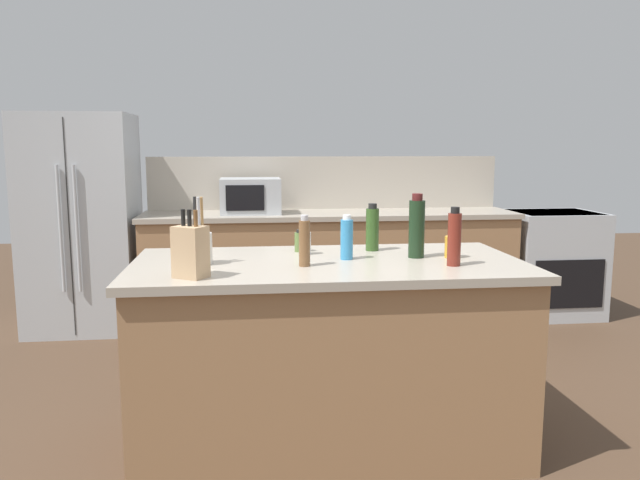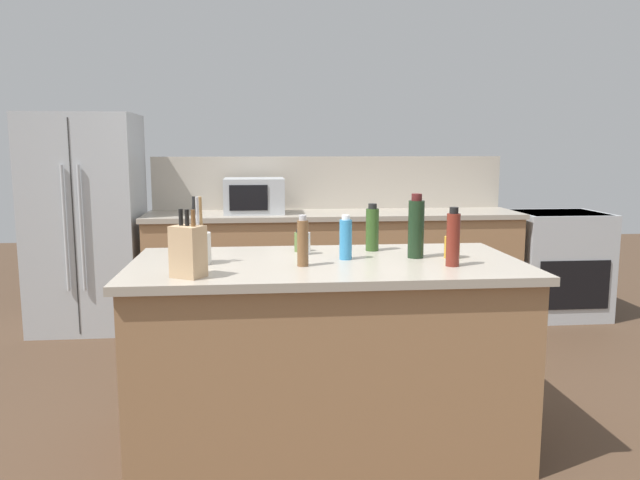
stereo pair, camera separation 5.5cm
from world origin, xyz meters
name	(u,v)px [view 2 (the right image)]	position (x,y,z in m)	size (l,w,h in m)	color
ground_plane	(327,443)	(0.00, 0.00, 0.00)	(14.00, 14.00, 0.00)	#473323
back_counter_run	(334,267)	(0.30, 2.20, 0.47)	(3.12, 0.66, 0.94)	#936B47
wall_backsplash	(330,183)	(0.30, 2.52, 1.17)	(3.08, 0.03, 0.46)	#B2A899
kitchen_island	(327,353)	(0.00, 0.00, 0.47)	(1.89, 0.96, 0.94)	#936B47
refrigerator	(87,222)	(-1.73, 2.25, 0.87)	(0.85, 0.75, 1.75)	#ADB2B7
range_oven	(557,263)	(2.28, 2.20, 0.47)	(0.76, 0.65, 0.92)	#ADB2B7
microwave	(254,196)	(-0.36, 2.20, 1.08)	(0.49, 0.39, 0.29)	#ADB2B7
knife_block	(188,251)	(-0.63, -0.32, 1.05)	(0.16, 0.15, 0.29)	tan
utensil_crock	(198,247)	(-0.61, -0.02, 1.02)	(0.12, 0.12, 0.32)	beige
vinegar_bottle	(453,239)	(0.57, -0.19, 1.07)	(0.06, 0.06, 0.27)	maroon
spice_jar_oregano	(300,241)	(-0.11, 0.29, 0.99)	(0.06, 0.06, 0.12)	#567038
wine_bottle	(416,228)	(0.45, 0.05, 1.09)	(0.08, 0.08, 0.32)	black
olive_oil_bottle	(372,229)	(0.27, 0.28, 1.06)	(0.07, 0.07, 0.25)	#2D4C1E
dish_soap_bottle	(346,239)	(0.10, 0.03, 1.04)	(0.06, 0.06, 0.22)	#3384BC
pepper_grinder	(303,242)	(-0.13, -0.12, 1.05)	(0.05, 0.05, 0.24)	brown
honey_jar	(452,247)	(0.63, 0.02, 1.00)	(0.08, 0.08, 0.12)	gold
salt_shaker	(305,243)	(-0.09, 0.20, 1.00)	(0.05, 0.05, 0.13)	silver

